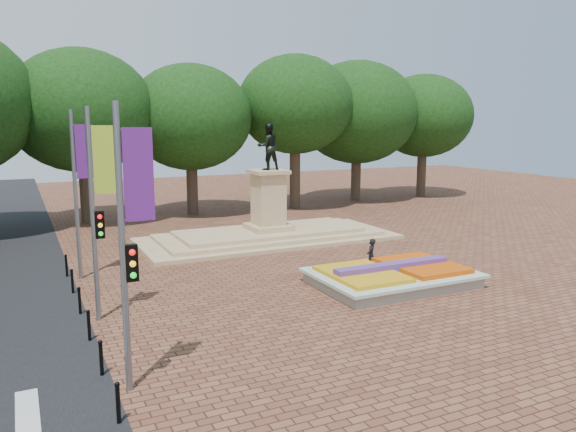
# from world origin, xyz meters

# --- Properties ---
(ground) EXTENTS (90.00, 90.00, 0.00)m
(ground) POSITION_xyz_m (0.00, 0.00, 0.00)
(ground) COLOR brown
(ground) RESTS_ON ground
(flower_bed) EXTENTS (6.30, 4.30, 0.91)m
(flower_bed) POSITION_xyz_m (1.03, -2.00, 0.38)
(flower_bed) COLOR gray
(flower_bed) RESTS_ON ground
(monument) EXTENTS (14.00, 6.00, 6.40)m
(monument) POSITION_xyz_m (0.00, 8.00, 0.88)
(monument) COLOR tan
(monument) RESTS_ON ground
(tree_row_back) EXTENTS (44.80, 8.80, 10.43)m
(tree_row_back) POSITION_xyz_m (2.33, 18.00, 6.67)
(tree_row_back) COLOR #32251B
(tree_row_back) RESTS_ON ground
(banner_poles) EXTENTS (0.88, 11.17, 7.00)m
(banner_poles) POSITION_xyz_m (-10.08, -1.31, 3.88)
(banner_poles) COLOR slate
(banner_poles) RESTS_ON ground
(bollard_row) EXTENTS (0.12, 13.12, 0.98)m
(bollard_row) POSITION_xyz_m (-10.70, -1.50, 0.53)
(bollard_row) COLOR black
(bollard_row) RESTS_ON ground
(pedestrian) EXTENTS (0.66, 0.64, 1.52)m
(pedestrian) POSITION_xyz_m (1.26, -0.11, 0.76)
(pedestrian) COLOR black
(pedestrian) RESTS_ON ground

